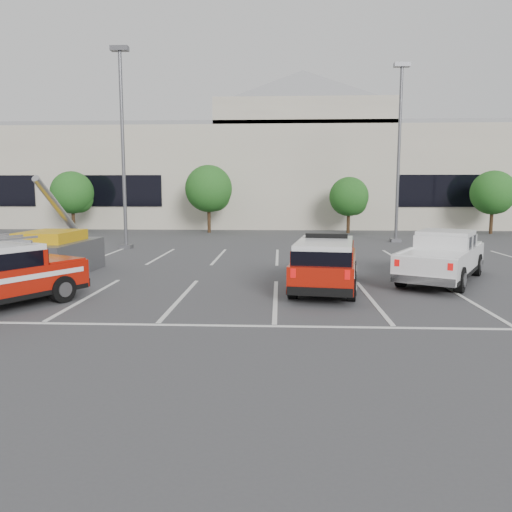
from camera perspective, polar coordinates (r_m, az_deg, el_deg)
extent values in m
plane|color=#3D3D40|center=(14.18, 2.24, -4.95)|extent=(120.00, 120.00, 0.00)
cube|color=silver|center=(18.60, 2.36, -1.92)|extent=(23.00, 15.00, 0.01)
cube|color=beige|center=(45.86, 2.62, 8.72)|extent=(60.00, 15.00, 8.00)
cube|color=gray|center=(46.13, 2.65, 13.88)|extent=(60.00, 15.00, 0.30)
cube|color=beige|center=(44.78, 5.31, 15.15)|extent=(14.00, 12.00, 2.00)
pyramid|color=gray|center=(45.20, 5.35, 18.41)|extent=(15.98, 15.98, 3.20)
cylinder|color=#3F2B19|center=(38.96, -20.14, 3.82)|extent=(0.24, 0.24, 1.67)
sphere|color=#114214|center=(38.90, -20.28, 6.83)|extent=(3.07, 3.07, 3.07)
sphere|color=#114214|center=(38.94, -19.58, 6.17)|extent=(2.05, 2.05, 2.05)
cylinder|color=#3F2B19|center=(36.27, -5.39, 4.13)|extent=(0.24, 0.24, 1.84)
sphere|color=#114214|center=(36.21, -5.43, 7.68)|extent=(3.37, 3.37, 3.37)
sphere|color=#114214|center=(36.36, -4.75, 6.88)|extent=(2.24, 2.24, 2.24)
cylinder|color=#3F2B19|center=(36.25, 10.50, 3.78)|extent=(0.24, 0.24, 1.51)
sphere|color=#114214|center=(36.18, 10.57, 6.70)|extent=(2.77, 2.77, 2.77)
sphere|color=#114214|center=(36.44, 11.14, 6.03)|extent=(1.85, 1.85, 1.85)
cylinder|color=#3F2B19|center=(38.88, 25.29, 3.55)|extent=(0.24, 0.24, 1.67)
sphere|color=#114214|center=(38.82, 25.46, 6.56)|extent=(3.07, 3.07, 3.07)
sphere|color=#114214|center=(39.16, 25.86, 5.86)|extent=(2.05, 2.05, 2.05)
cube|color=#59595E|center=(27.25, -14.60, 1.06)|extent=(0.60, 0.60, 0.20)
cylinder|color=#59595E|center=(27.16, -14.95, 11.39)|extent=(0.18, 0.18, 10.00)
cube|color=#59595E|center=(27.99, -15.34, 21.90)|extent=(0.90, 0.40, 0.24)
cube|color=#59595E|center=(30.78, 15.66, 1.75)|extent=(0.60, 0.60, 0.20)
cylinder|color=#59595E|center=(30.69, 15.99, 10.88)|extent=(0.18, 0.18, 10.00)
cube|color=#59595E|center=(31.43, 16.35, 20.23)|extent=(0.90, 0.40, 0.24)
cube|color=#9B1307|center=(15.60, 7.94, -1.35)|extent=(2.47, 5.07, 0.74)
cube|color=black|center=(15.09, 7.88, 0.52)|extent=(2.12, 3.65, 0.39)
cube|color=silver|center=(15.06, 7.89, 1.52)|extent=(2.08, 3.58, 0.14)
cube|color=black|center=(15.80, 8.07, 2.31)|extent=(1.33, 0.44, 0.13)
cube|color=silver|center=(17.98, 20.49, -0.43)|extent=(4.30, 5.72, 0.80)
cube|color=black|center=(18.39, 20.87, 1.62)|extent=(2.46, 2.54, 0.42)
cube|color=silver|center=(18.37, 20.92, 2.50)|extent=(2.41, 2.49, 0.15)
cube|color=#59595E|center=(19.72, -22.26, -0.20)|extent=(2.56, 4.02, 1.20)
cube|color=#C38D0B|center=(19.64, -22.37, 2.01)|extent=(1.84, 2.47, 0.44)
cylinder|color=#A5A5A8|center=(20.16, -21.67, 5.13)|extent=(0.39, 3.20, 2.34)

